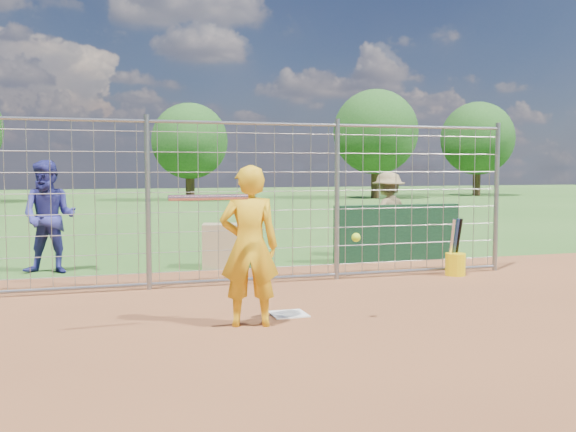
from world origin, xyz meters
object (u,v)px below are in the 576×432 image
object	(u,v)px
bystander_a	(49,217)
equipment_bin	(225,246)
batter	(249,246)
bystander_c	(388,214)
bucket_with_bats	(455,261)

from	to	relation	value
bystander_a	equipment_bin	world-z (taller)	bystander_a
batter	bystander_c	xyz separation A→B (m)	(4.08, 4.80, -0.06)
bystander_c	equipment_bin	xyz separation A→B (m)	(-3.48, -0.44, -0.47)
bystander_a	bystander_c	world-z (taller)	bystander_a
equipment_bin	bystander_a	bearing A→B (deg)	-172.05
bystander_a	equipment_bin	distance (m)	3.08
bystander_a	bucket_with_bats	size ratio (longest dim) A/B	2.01
batter	bystander_c	distance (m)	6.30
bystander_a	bystander_c	xyz separation A→B (m)	(6.49, 0.17, -0.11)
batter	bucket_with_bats	world-z (taller)	batter
batter	bucket_with_bats	bearing A→B (deg)	-138.09
bystander_a	batter	bearing A→B (deg)	-45.75
bucket_with_bats	bystander_c	bearing A→B (deg)	91.36
bystander_a	bucket_with_bats	xyz separation A→B (m)	(6.55, -2.28, -0.73)
batter	bystander_c	size ratio (longest dim) A/B	1.07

